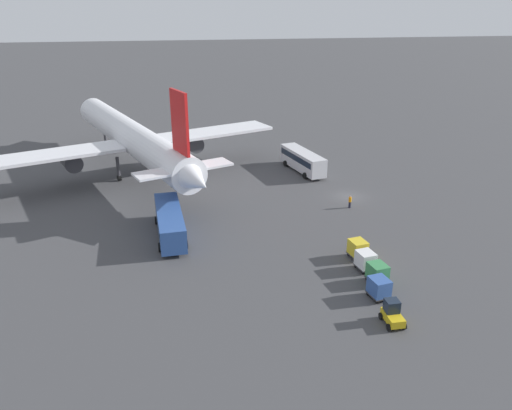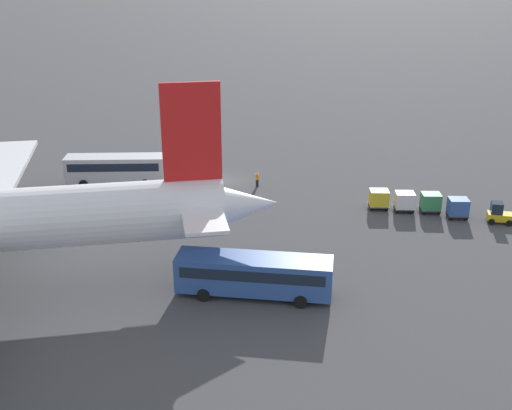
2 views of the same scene
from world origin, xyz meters
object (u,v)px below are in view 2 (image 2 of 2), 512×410
(worker_person, at_px, (257,179))
(cargo_cart_white, at_px, (405,201))
(baggage_tug, at_px, (499,214))
(cargo_cart_yellow, at_px, (379,198))
(cargo_cart_green, at_px, (431,202))
(shuttle_bus_far, at_px, (254,273))
(cargo_cart_blue, at_px, (458,207))
(shuttle_bus_near, at_px, (115,167))

(worker_person, bearing_deg, cargo_cart_white, 165.23)
(baggage_tug, distance_m, cargo_cart_yellow, 11.75)
(cargo_cart_green, bearing_deg, cargo_cart_yellow, 0.53)
(baggage_tug, distance_m, cargo_cart_green, 6.61)
(cargo_cart_yellow, bearing_deg, worker_person, -16.83)
(worker_person, xyz_separation_m, cargo_cart_green, (-18.83, 4.07, 0.32))
(cargo_cart_white, bearing_deg, cargo_cart_green, -175.47)
(shuttle_bus_far, relative_size, cargo_cart_green, 5.44)
(baggage_tug, height_order, cargo_cart_white, baggage_tug)
(cargo_cart_blue, bearing_deg, shuttle_bus_far, 48.00)
(shuttle_bus_near, distance_m, cargo_cart_yellow, 29.75)
(worker_person, xyz_separation_m, cargo_cart_blue, (-21.44, 5.02, 0.32))
(shuttle_bus_far, xyz_separation_m, cargo_cart_white, (-11.82, -19.65, -0.74))
(cargo_cart_white, bearing_deg, cargo_cart_yellow, -3.48)
(shuttle_bus_far, bearing_deg, worker_person, -82.83)
(cargo_cart_blue, distance_m, cargo_cart_white, 5.26)
(cargo_cart_blue, bearing_deg, worker_person, -13.18)
(cargo_cart_yellow, bearing_deg, cargo_cart_white, 176.52)
(cargo_cart_green, xyz_separation_m, cargo_cart_white, (2.60, 0.21, 0.00))
(shuttle_bus_near, relative_size, worker_person, 6.56)
(baggage_tug, bearing_deg, worker_person, -11.75)
(shuttle_bus_far, xyz_separation_m, cargo_cart_blue, (-17.03, -18.91, -0.74))
(cargo_cart_green, bearing_deg, shuttle_bus_near, -2.99)
(cargo_cart_green, height_order, cargo_cart_yellow, same)
(worker_person, relative_size, cargo_cart_blue, 0.77)
(cargo_cart_green, distance_m, cargo_cart_yellow, 5.21)
(cargo_cart_blue, bearing_deg, cargo_cart_green, -19.93)
(shuttle_bus_far, height_order, cargo_cart_green, shuttle_bus_far)
(baggage_tug, bearing_deg, cargo_cart_white, -6.80)
(worker_person, distance_m, cargo_cart_blue, 22.02)
(shuttle_bus_far, relative_size, cargo_cart_yellow, 5.44)
(shuttle_bus_near, height_order, cargo_cart_green, shuttle_bus_near)
(worker_person, distance_m, cargo_cart_yellow, 14.24)
(cargo_cart_yellow, bearing_deg, cargo_cart_green, -179.47)
(shuttle_bus_near, relative_size, cargo_cart_yellow, 5.07)
(shuttle_bus_far, xyz_separation_m, cargo_cart_yellow, (-9.22, -19.81, -0.74))
(shuttle_bus_far, distance_m, baggage_tug, 27.93)
(baggage_tug, bearing_deg, cargo_cart_yellow, -5.99)
(baggage_tug, relative_size, cargo_cart_green, 1.07)
(baggage_tug, distance_m, worker_person, 25.87)
(cargo_cart_blue, relative_size, cargo_cart_green, 1.00)
(shuttle_bus_near, height_order, baggage_tug, shuttle_bus_near)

